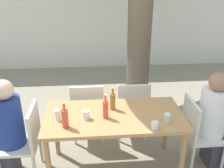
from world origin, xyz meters
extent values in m
plane|color=gray|center=(0.00, 0.00, 0.00)|extent=(30.00, 30.00, 0.00)
cube|color=white|center=(0.00, 3.74, 1.40)|extent=(10.00, 0.08, 2.80)
cylinder|color=brown|center=(0.53, 1.44, 1.36)|extent=(0.38, 0.38, 2.73)
cube|color=#B27F4C|center=(0.00, 0.00, 0.75)|extent=(1.58, 0.77, 0.04)
cylinder|color=#B27F4C|center=(-0.73, -0.33, 0.37)|extent=(0.06, 0.06, 0.73)
cylinder|color=#B27F4C|center=(0.73, -0.33, 0.37)|extent=(0.06, 0.06, 0.73)
cylinder|color=#B27F4C|center=(-0.73, 0.33, 0.37)|extent=(0.06, 0.06, 0.73)
cylinder|color=#B27F4C|center=(0.73, 0.33, 0.37)|extent=(0.06, 0.06, 0.73)
cube|color=beige|center=(-1.11, 0.00, 0.43)|extent=(0.44, 0.44, 0.04)
cube|color=beige|center=(-0.91, 0.00, 0.68)|extent=(0.04, 0.44, 0.45)
cylinder|color=beige|center=(-1.30, 0.19, 0.21)|extent=(0.04, 0.04, 0.42)
cylinder|color=beige|center=(-0.92, 0.19, 0.21)|extent=(0.04, 0.04, 0.42)
cube|color=beige|center=(1.11, 0.00, 0.43)|extent=(0.44, 0.44, 0.04)
cube|color=beige|center=(0.91, 0.00, 0.68)|extent=(0.04, 0.44, 0.45)
cylinder|color=beige|center=(1.30, -0.19, 0.21)|extent=(0.04, 0.04, 0.42)
cylinder|color=beige|center=(1.30, 0.19, 0.21)|extent=(0.04, 0.04, 0.42)
cylinder|color=beige|center=(0.92, -0.19, 0.21)|extent=(0.04, 0.04, 0.42)
cylinder|color=beige|center=(0.92, 0.19, 0.21)|extent=(0.04, 0.04, 0.42)
cube|color=beige|center=(-0.32, 0.71, 0.43)|extent=(0.44, 0.44, 0.04)
cube|color=beige|center=(-0.32, 0.51, 0.68)|extent=(0.44, 0.04, 0.45)
cylinder|color=beige|center=(-0.13, 0.90, 0.21)|extent=(0.04, 0.04, 0.42)
cylinder|color=beige|center=(-0.51, 0.90, 0.21)|extent=(0.04, 0.04, 0.42)
cylinder|color=beige|center=(-0.13, 0.52, 0.21)|extent=(0.04, 0.04, 0.42)
cylinder|color=beige|center=(-0.51, 0.52, 0.21)|extent=(0.04, 0.04, 0.42)
cube|color=beige|center=(0.32, 0.71, 0.43)|extent=(0.44, 0.44, 0.04)
cube|color=beige|center=(0.32, 0.51, 0.68)|extent=(0.44, 0.04, 0.45)
cylinder|color=beige|center=(0.51, 0.90, 0.21)|extent=(0.04, 0.04, 0.42)
cylinder|color=beige|center=(0.13, 0.90, 0.21)|extent=(0.04, 0.04, 0.42)
cylinder|color=beige|center=(0.51, 0.52, 0.21)|extent=(0.04, 0.04, 0.42)
cylinder|color=beige|center=(0.13, 0.52, 0.21)|extent=(0.04, 0.04, 0.42)
cylinder|color=navy|center=(-1.17, 0.00, 0.74)|extent=(0.31, 0.31, 0.58)
sphere|color=beige|center=(-1.17, 0.00, 1.13)|extent=(0.22, 0.22, 0.22)
cube|color=#383842|center=(1.37, 0.00, 0.23)|extent=(0.40, 0.29, 0.45)
cylinder|color=white|center=(1.17, 0.00, 0.75)|extent=(0.33, 0.33, 0.59)
sphere|color=#936B51|center=(1.17, 0.00, 1.14)|extent=(0.22, 0.22, 0.22)
cylinder|color=#DB4C2D|center=(-0.10, -0.05, 0.87)|extent=(0.06, 0.06, 0.21)
cylinder|color=#DB4C2D|center=(-0.10, -0.05, 1.01)|extent=(0.02, 0.02, 0.07)
cylinder|color=gold|center=(-0.10, -0.05, 1.05)|extent=(0.03, 0.03, 0.01)
cylinder|color=#DB4C2D|center=(-0.53, -0.20, 0.87)|extent=(0.07, 0.07, 0.21)
cylinder|color=#DB4C2D|center=(-0.53, -0.20, 1.01)|extent=(0.03, 0.03, 0.07)
cylinder|color=gold|center=(-0.53, -0.20, 1.06)|extent=(0.03, 0.03, 0.01)
cylinder|color=#9E661E|center=(-0.01, 0.13, 0.87)|extent=(0.06, 0.06, 0.20)
cylinder|color=#9E661E|center=(-0.01, 0.13, 1.01)|extent=(0.03, 0.03, 0.07)
cylinder|color=gold|center=(-0.01, 0.13, 1.05)|extent=(0.03, 0.03, 0.01)
cylinder|color=white|center=(-0.62, -0.06, 0.84)|extent=(0.06, 0.06, 0.13)
cylinder|color=white|center=(-0.31, -0.05, 0.82)|extent=(0.08, 0.08, 0.10)
cylinder|color=silver|center=(0.55, -0.19, 0.82)|extent=(0.07, 0.07, 0.10)
cylinder|color=silver|center=(0.39, -0.31, 0.81)|extent=(0.07, 0.07, 0.08)
camera|label=1|loc=(-0.23, -2.43, 2.25)|focal=40.00mm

